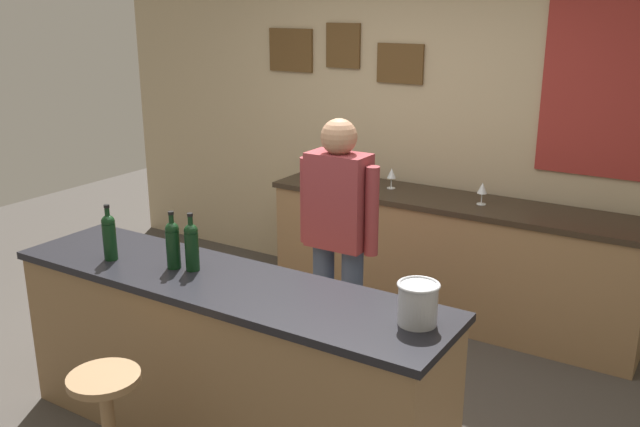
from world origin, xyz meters
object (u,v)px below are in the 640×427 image
object	(u,v)px
ice_bucket	(418,302)
wine_glass_c	(482,189)
wine_bottle_b	(173,243)
coffee_mug	(345,177)
wine_bottle_a	(109,235)
wine_bottle_c	(192,245)
wine_glass_b	(392,174)
bartender	(338,234)
wine_glass_a	(306,162)
bar_stool	(108,419)

from	to	relation	value
ice_bucket	wine_glass_c	distance (m)	2.02
wine_bottle_b	ice_bucket	xyz separation A→B (m)	(1.34, 0.07, -0.04)
wine_bottle_b	coffee_mug	world-z (taller)	wine_bottle_b
wine_bottle_a	wine_bottle_c	world-z (taller)	same
wine_bottle_a	wine_glass_b	xyz separation A→B (m)	(0.58, 2.20, -0.05)
wine_bottle_c	wine_glass_b	distance (m)	2.08
wine_bottle_c	wine_glass_c	world-z (taller)	wine_bottle_c
bartender	wine_glass_a	xyz separation A→B (m)	(-1.03, 1.23, 0.07)
bar_stool	wine_glass_c	xyz separation A→B (m)	(0.73, 2.72, 0.55)
ice_bucket	wine_glass_a	world-z (taller)	ice_bucket
ice_bucket	bar_stool	bearing A→B (deg)	-147.10
wine_glass_b	coffee_mug	size ratio (longest dim) A/B	1.24
wine_bottle_c	wine_glass_c	xyz separation A→B (m)	(0.83, 2.02, -0.05)
bar_stool	wine_bottle_a	world-z (taller)	wine_bottle_a
wine_glass_a	wine_glass_c	world-z (taller)	same
bar_stool	coffee_mug	distance (m)	2.80
ice_bucket	coffee_mug	bearing A→B (deg)	127.16
wine_bottle_a	wine_glass_b	world-z (taller)	wine_bottle_a
bar_stool	wine_glass_a	distance (m)	2.93
wine_glass_b	wine_bottle_c	bearing A→B (deg)	-92.87
ice_bucket	wine_glass_b	world-z (taller)	ice_bucket
wine_bottle_a	wine_glass_a	distance (m)	2.21
wine_glass_b	wine_glass_c	world-z (taller)	same
bar_stool	wine_bottle_b	world-z (taller)	wine_bottle_b
wine_bottle_c	ice_bucket	distance (m)	1.24
wine_bottle_c	wine_glass_a	size ratio (longest dim) A/B	1.97
wine_bottle_a	ice_bucket	bearing A→B (deg)	5.36
bar_stool	wine_glass_b	bearing A→B (deg)	89.77
wine_bottle_a	bartender	bearing A→B (deg)	49.20
wine_glass_a	coffee_mug	bearing A→B (deg)	-7.09
wine_glass_b	coffee_mug	bearing A→B (deg)	-173.02
wine_glass_c	wine_bottle_b	bearing A→B (deg)	-114.39
wine_glass_b	wine_glass_c	distance (m)	0.73
wine_bottle_c	wine_bottle_a	bearing A→B (deg)	-165.99
bartender	coffee_mug	size ratio (longest dim) A/B	12.96
wine_bottle_a	wine_glass_a	bearing A→B (deg)	94.86
bartender	wine_glass_b	distance (m)	1.25
ice_bucket	wine_glass_a	xyz separation A→B (m)	(-1.90, 2.04, -0.01)
coffee_mug	wine_glass_a	bearing A→B (deg)	172.91
wine_bottle_c	ice_bucket	world-z (taller)	wine_bottle_c
bartender	coffee_mug	world-z (taller)	bartender
ice_bucket	wine_bottle_c	bearing A→B (deg)	-178.04
wine_bottle_a	wine_glass_b	bearing A→B (deg)	75.22
bar_stool	ice_bucket	world-z (taller)	ice_bucket
wine_glass_b	coffee_mug	world-z (taller)	wine_glass_b
wine_bottle_a	wine_bottle_c	bearing A→B (deg)	14.01
wine_bottle_a	wine_glass_a	xyz separation A→B (m)	(-0.19, 2.20, -0.05)
wine_glass_c	coffee_mug	bearing A→B (deg)	179.42
wine_bottle_c	wine_glass_c	distance (m)	2.18
wine_bottle_b	wine_bottle_c	bearing A→B (deg)	16.11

